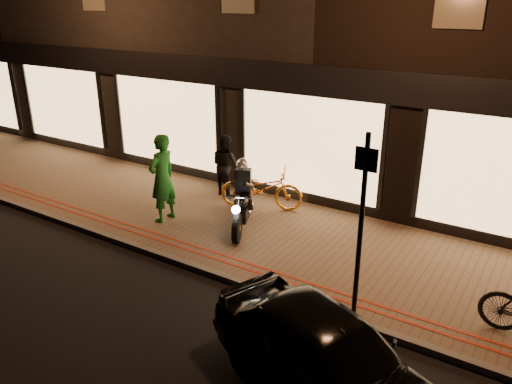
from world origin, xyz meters
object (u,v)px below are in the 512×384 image
Objects in this scene: motorcycle at (242,203)px; person_green at (162,178)px; bicycle_gold at (262,188)px; sign_post at (362,218)px; parked_car at (329,358)px.

person_green is at bearing 173.27° from motorcycle.
bicycle_gold is at bearing 76.59° from motorcycle.
motorcycle is 0.60× the size of sign_post.
bicycle_gold is 0.98× the size of person_green.
parked_car is (3.92, -4.64, -0.01)m from bicycle_gold.
sign_post reaches higher than motorcycle.
person_green reaches higher than motorcycle.
bicycle_gold is at bearing 140.01° from person_green.
sign_post reaches higher than bicycle_gold.
sign_post is 2.19m from parked_car.
sign_post is at bearing 32.53° from parked_car.
parked_car reaches higher than bicycle_gold.
motorcycle is at bearing 67.61° from parked_car.
sign_post is at bearing -51.35° from motorcycle.
parked_car is at bearing 63.03° from person_green.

